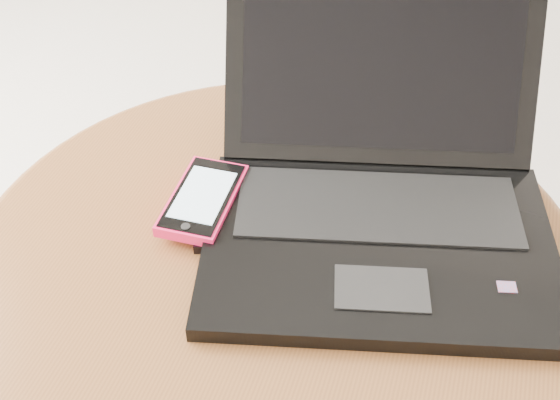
% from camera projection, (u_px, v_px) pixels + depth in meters
% --- Properties ---
extents(table, '(0.68, 0.68, 0.54)m').
position_uv_depth(table, '(275.00, 319.00, 0.85)').
color(table, '#502718').
rests_on(table, ground).
extents(laptop, '(0.45, 0.46, 0.22)m').
position_uv_depth(laptop, '(379.00, 191.00, 0.78)').
color(laptop, black).
rests_on(laptop, table).
extents(phone_black, '(0.11, 0.14, 0.01)m').
position_uv_depth(phone_black, '(226.00, 209.00, 0.81)').
color(phone_black, black).
rests_on(phone_black, table).
extents(phone_pink, '(0.07, 0.13, 0.02)m').
position_uv_depth(phone_pink, '(203.00, 199.00, 0.81)').
color(phone_pink, '#F71B53').
rests_on(phone_pink, phone_black).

